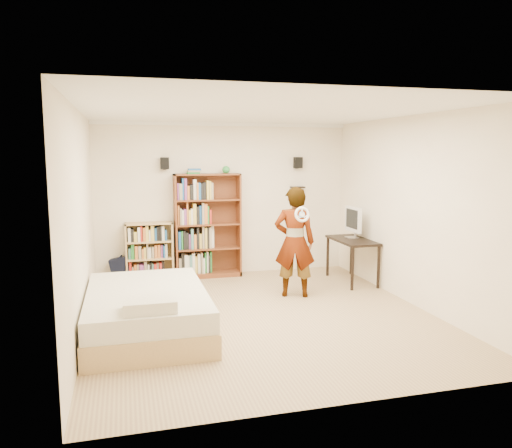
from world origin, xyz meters
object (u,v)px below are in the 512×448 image
(tall_bookshelf, at_px, (208,226))
(daybed, at_px, (147,306))
(low_bookshelf, at_px, (149,251))
(person, at_px, (295,242))
(computer_desk, at_px, (352,260))

(tall_bookshelf, bearing_deg, daybed, -114.87)
(low_bookshelf, xyz_separation_m, person, (2.08, -1.56, 0.34))
(computer_desk, distance_m, person, 1.43)
(daybed, bearing_deg, low_bookshelf, 86.32)
(low_bookshelf, relative_size, computer_desk, 0.93)
(computer_desk, bearing_deg, daybed, -155.86)
(tall_bookshelf, xyz_separation_m, daybed, (-1.18, -2.54, -0.58))
(low_bookshelf, xyz_separation_m, computer_desk, (3.31, -1.00, -0.13))
(tall_bookshelf, height_order, computer_desk, tall_bookshelf)
(computer_desk, relative_size, daybed, 0.49)
(computer_desk, height_order, daybed, computer_desk)
(computer_desk, xyz_separation_m, person, (-1.23, -0.56, 0.47))
(low_bookshelf, height_order, daybed, low_bookshelf)
(daybed, bearing_deg, computer_desk, 24.14)
(tall_bookshelf, xyz_separation_m, computer_desk, (2.30, -0.98, -0.54))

